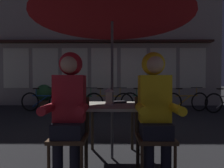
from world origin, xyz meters
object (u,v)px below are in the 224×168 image
patio_umbrella (112,8)px  lantern (109,96)px  book (119,102)px  potted_plant (44,95)px  bicycle_third (109,102)px  bicycle_nearest (44,102)px  person_left_hooded (69,100)px  cafe_table (112,112)px  bicycle_second (80,102)px  person_right_hooded (155,100)px  chair_right (153,131)px  bicycle_fifth (186,102)px  bicycle_fourth (145,101)px  chair_left (71,130)px

patio_umbrella → lantern: (-0.04, -0.03, -1.20)m
book → potted_plant: (-2.65, 3.86, -0.21)m
bicycle_third → book: (0.24, -3.34, 0.41)m
bicycle_nearest → potted_plant: potted_plant is taller
person_left_hooded → cafe_table: bearing=41.6°
bicycle_second → potted_plant: potted_plant is taller
person_right_hooded → bicycle_nearest: bearing=125.4°
cafe_table → bicycle_second: bearing=107.5°
lantern → bicycle_second: bearing=106.8°
chair_right → bicycle_third: 3.96m
bicycle_fifth → person_right_hooded: bearing=-116.9°
chair_right → bicycle_nearest: bearing=125.7°
bicycle_fourth → cafe_table: bearing=-106.8°
potted_plant → patio_umbrella: bearing=-57.9°
chair_right → book: size_ratio=4.35×
bicycle_second → chair_right: bearing=-67.8°
lantern → bicycle_second: size_ratio=0.14×
potted_plant → person_left_hooded: bearing=-65.3°
bicycle_nearest → bicycle_fourth: same height
patio_umbrella → cafe_table: bearing=0.0°
bicycle_second → bicycle_fifth: (3.64, 0.06, 0.00)m
person_left_hooded → bicycle_fifth: size_ratio=0.85×
lantern → bicycle_second: 3.76m
chair_left → bicycle_nearest: bearing=115.5°
patio_umbrella → lantern: patio_umbrella is taller
cafe_table → patio_umbrella: size_ratio=0.32×
patio_umbrella → bicycle_nearest: size_ratio=1.38×
bicycle_nearest → bicycle_third: size_ratio=1.00×
book → cafe_table: bearing=-128.9°
person_left_hooded → bicycle_nearest: (-1.90, 4.02, -0.50)m
person_left_hooded → book: person_left_hooded is taller
person_left_hooded → book: (0.58, 0.63, -0.09)m
chair_right → chair_left: bearing=180.0°
chair_left → chair_right: size_ratio=1.00×
lantern → bicycle_nearest: (-2.33, 3.63, -0.51)m
patio_umbrella → book: bearing=63.5°
person_left_hooded → bicycle_third: person_left_hooded is taller
patio_umbrella → person_left_hooded: size_ratio=1.65×
chair_left → cafe_table: bearing=37.5°
cafe_table → book: bearing=63.5°
cafe_table → person_left_hooded: bearing=-138.4°
patio_umbrella → bicycle_third: 3.93m
chair_right → bicycle_third: size_ratio=0.52×
bicycle_nearest → bicycle_fifth: 4.90m
cafe_table → bicycle_fourth: (1.10, 3.65, -0.29)m
person_left_hooded → bicycle_third: 4.01m
cafe_table → bicycle_second: size_ratio=0.45×
cafe_table → person_right_hooded: bearing=-41.6°
bicycle_third → bicycle_fifth: size_ratio=1.01×
person_right_hooded → chair_left: bearing=176.6°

